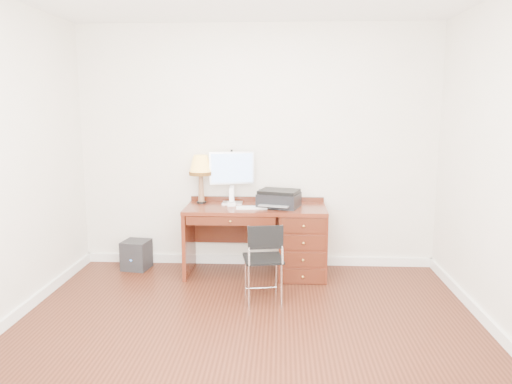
# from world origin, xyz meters

# --- Properties ---
(ground) EXTENTS (4.00, 4.00, 0.00)m
(ground) POSITION_xyz_m (0.00, 0.00, 0.00)
(ground) COLOR #35160C
(ground) RESTS_ON ground
(room_shell) EXTENTS (4.00, 4.00, 4.00)m
(room_shell) POSITION_xyz_m (0.00, 0.63, 0.05)
(room_shell) COLOR silver
(room_shell) RESTS_ON ground
(desk) EXTENTS (1.50, 0.67, 0.75)m
(desk) POSITION_xyz_m (0.32, 1.40, 0.41)
(desk) COLOR #5D2213
(desk) RESTS_ON ground
(monitor) EXTENTS (0.49, 0.20, 0.57)m
(monitor) POSITION_xyz_m (-0.27, 1.59, 1.11)
(monitor) COLOR silver
(monitor) RESTS_ON desk
(keyboard) EXTENTS (0.43, 0.16, 0.02)m
(keyboard) POSITION_xyz_m (0.01, 1.31, 0.76)
(keyboard) COLOR white
(keyboard) RESTS_ON desk
(mouse_pad) EXTENTS (0.23, 0.23, 0.05)m
(mouse_pad) POSITION_xyz_m (0.22, 1.34, 0.76)
(mouse_pad) COLOR black
(mouse_pad) RESTS_ON desk
(printer) EXTENTS (0.49, 0.43, 0.18)m
(printer) POSITION_xyz_m (0.25, 1.39, 0.84)
(printer) COLOR black
(printer) RESTS_ON desk
(leg_lamp) EXTENTS (0.26, 0.26, 0.53)m
(leg_lamp) POSITION_xyz_m (-0.61, 1.56, 1.14)
(leg_lamp) COLOR black
(leg_lamp) RESTS_ON desk
(phone) EXTENTS (0.10, 0.10, 0.19)m
(phone) POSITION_xyz_m (-0.27, 1.42, 0.81)
(phone) COLOR white
(phone) RESTS_ON desk
(pen_cup) EXTENTS (0.09, 0.09, 0.11)m
(pen_cup) POSITION_xyz_m (0.04, 1.50, 0.81)
(pen_cup) COLOR black
(pen_cup) RESTS_ON desk
(chair) EXTENTS (0.41, 0.41, 0.76)m
(chair) POSITION_xyz_m (0.11, 0.62, 0.46)
(chair) COLOR black
(chair) RESTS_ON ground
(equipment_box) EXTENTS (0.32, 0.32, 0.32)m
(equipment_box) POSITION_xyz_m (-1.35, 1.50, 0.16)
(equipment_box) COLOR black
(equipment_box) RESTS_ON ground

